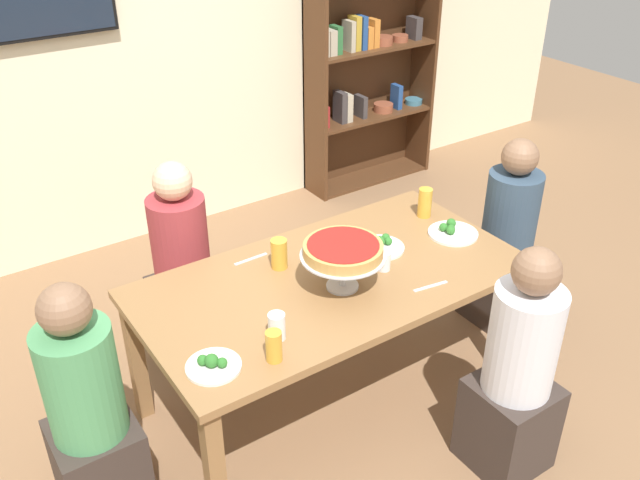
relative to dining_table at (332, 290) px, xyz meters
The scene contains 21 objects.
ground_plane 0.66m from the dining_table, ahead, with size 12.00×12.00×0.00m, color #846042.
rear_partition 2.32m from the dining_table, 90.00° to the left, with size 8.00×0.12×2.80m, color beige.
dining_table is the anchor object (origin of this frame).
bookshelf 2.71m from the dining_table, 49.09° to the left, with size 1.10×0.30×2.21m.
diner_far_left 0.90m from the dining_table, 119.73° to the left, with size 0.34×0.34×1.15m.
diner_head_east 1.23m from the dining_table, ahead, with size 0.34×0.34×1.15m.
diner_near_right 0.92m from the dining_table, 62.50° to the right, with size 0.34×0.34×1.15m.
diner_head_west 1.21m from the dining_table, behind, with size 0.34×0.34×1.15m.
deep_dish_pizza_stand 0.29m from the dining_table, 96.02° to the right, with size 0.39×0.39×0.23m.
salad_plate_near_diner 0.81m from the dining_table, 160.24° to the right, with size 0.22×0.22×0.07m.
salad_plate_far_diner 0.75m from the dining_table, ahead, with size 0.26×0.26×0.06m.
salad_plate_spare 0.37m from the dining_table, 11.62° to the left, with size 0.24×0.24×0.07m.
beer_glass_amber_tall 0.31m from the dining_table, 127.92° to the left, with size 0.08×0.08×0.15m, color gold.
beer_glass_amber_short 0.80m from the dining_table, 15.39° to the left, with size 0.07×0.07×0.16m, color gold.
beer_glass_amber_spare 0.66m from the dining_table, 145.81° to the right, with size 0.07×0.07×0.13m, color gold.
water_glass_clear_near 0.53m from the dining_table, 151.04° to the right, with size 0.07×0.07×0.12m, color white.
water_glass_clear_far 0.25m from the dining_table, 64.91° to the left, with size 0.07×0.07×0.09m, color white.
water_glass_clear_spare 0.29m from the dining_table, 20.12° to the right, with size 0.06×0.06×0.09m, color white.
cutlery_fork_near 0.43m from the dining_table, 125.22° to the left, with size 0.18×0.02×0.01m, color silver.
cutlery_knife_near 0.42m from the dining_table, 55.66° to the left, with size 0.18×0.02×0.01m, color silver.
cutlery_fork_far 0.47m from the dining_table, 44.95° to the right, with size 0.18×0.02×0.01m, color silver.
Camera 1 is at (-1.56, -2.21, 2.53)m, focal length 38.70 mm.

